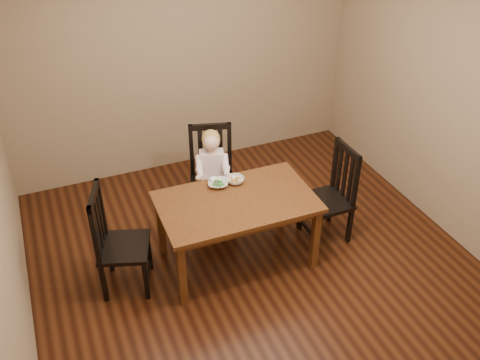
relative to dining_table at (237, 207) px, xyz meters
name	(u,v)px	position (x,y,z in m)	size (l,w,h in m)	color
room	(256,138)	(0.13, -0.10, 0.74)	(4.01, 4.01, 2.71)	#44200E
dining_table	(237,207)	(0.00, 0.00, 0.00)	(1.40, 0.85, 0.70)	#482010
chair_child	(212,177)	(0.03, 0.72, -0.12)	(0.54, 0.53, 1.03)	black
chair_left	(117,242)	(-1.07, 0.09, -0.13)	(0.54, 0.55, 1.02)	black
chair_right	(331,195)	(0.99, 0.00, -0.14)	(0.41, 0.43, 0.99)	black
toddler	(212,168)	(0.01, 0.67, 0.02)	(0.31, 0.39, 0.54)	white
bowl_peas	(218,184)	(-0.07, 0.28, 0.10)	(0.18, 0.18, 0.05)	silver
bowl_veg	(235,180)	(0.10, 0.26, 0.11)	(0.17, 0.17, 0.05)	silver
fork	(215,184)	(-0.11, 0.26, 0.13)	(0.08, 0.10, 0.04)	silver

